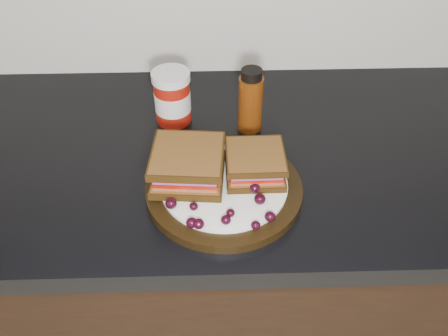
% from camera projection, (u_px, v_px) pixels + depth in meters
% --- Properties ---
extents(base_cabinets, '(3.96, 0.58, 0.86)m').
position_uv_depth(base_cabinets, '(144.00, 290.00, 1.30)').
color(base_cabinets, black).
rests_on(base_cabinets, ground_plane).
extents(countertop, '(3.98, 0.60, 0.04)m').
position_uv_depth(countertop, '(120.00, 159.00, 1.00)').
color(countertop, black).
rests_on(countertop, base_cabinets).
extents(plate, '(0.28, 0.28, 0.02)m').
position_uv_depth(plate, '(224.00, 189.00, 0.89)').
color(plate, black).
rests_on(plate, countertop).
extents(sandwich_left, '(0.14, 0.14, 0.06)m').
position_uv_depth(sandwich_left, '(188.00, 165.00, 0.88)').
color(sandwich_left, brown).
rests_on(sandwich_left, plate).
extents(sandwich_right, '(0.10, 0.10, 0.05)m').
position_uv_depth(sandwich_right, '(255.00, 164.00, 0.89)').
color(sandwich_right, brown).
rests_on(sandwich_right, plate).
extents(grape_0, '(0.02, 0.02, 0.02)m').
position_uv_depth(grape_0, '(171.00, 203.00, 0.83)').
color(grape_0, black).
rests_on(grape_0, plate).
extents(grape_1, '(0.02, 0.02, 0.01)m').
position_uv_depth(grape_1, '(194.00, 206.00, 0.83)').
color(grape_1, black).
rests_on(grape_1, plate).
extents(grape_2, '(0.02, 0.02, 0.02)m').
position_uv_depth(grape_2, '(192.00, 223.00, 0.80)').
color(grape_2, black).
rests_on(grape_2, plate).
extents(grape_3, '(0.02, 0.02, 0.02)m').
position_uv_depth(grape_3, '(199.00, 224.00, 0.80)').
color(grape_3, black).
rests_on(grape_3, plate).
extents(grape_4, '(0.02, 0.02, 0.02)m').
position_uv_depth(grape_4, '(226.00, 220.00, 0.81)').
color(grape_4, black).
rests_on(grape_4, plate).
extents(grape_5, '(0.02, 0.02, 0.01)m').
position_uv_depth(grape_5, '(230.00, 213.00, 0.82)').
color(grape_5, black).
rests_on(grape_5, plate).
extents(grape_6, '(0.02, 0.02, 0.01)m').
position_uv_depth(grape_6, '(256.00, 225.00, 0.80)').
color(grape_6, black).
rests_on(grape_6, plate).
extents(grape_7, '(0.02, 0.02, 0.02)m').
position_uv_depth(grape_7, '(270.00, 216.00, 0.81)').
color(grape_7, black).
rests_on(grape_7, plate).
extents(grape_8, '(0.02, 0.02, 0.02)m').
position_uv_depth(grape_8, '(260.00, 199.00, 0.84)').
color(grape_8, black).
rests_on(grape_8, plate).
extents(grape_9, '(0.02, 0.02, 0.02)m').
position_uv_depth(grape_9, '(255.00, 188.00, 0.86)').
color(grape_9, black).
rests_on(grape_9, plate).
extents(grape_10, '(0.02, 0.02, 0.02)m').
position_uv_depth(grape_10, '(276.00, 180.00, 0.87)').
color(grape_10, black).
rests_on(grape_10, plate).
extents(grape_11, '(0.02, 0.02, 0.02)m').
position_uv_depth(grape_11, '(261.00, 175.00, 0.89)').
color(grape_11, black).
rests_on(grape_11, plate).
extents(grape_12, '(0.02, 0.02, 0.02)m').
position_uv_depth(grape_12, '(264.00, 164.00, 0.91)').
color(grape_12, black).
rests_on(grape_12, plate).
extents(grape_13, '(0.02, 0.02, 0.01)m').
position_uv_depth(grape_13, '(190.00, 161.00, 0.92)').
color(grape_13, black).
rests_on(grape_13, plate).
extents(grape_14, '(0.02, 0.02, 0.01)m').
position_uv_depth(grape_14, '(186.00, 164.00, 0.91)').
color(grape_14, black).
rests_on(grape_14, plate).
extents(grape_15, '(0.02, 0.02, 0.02)m').
position_uv_depth(grape_15, '(189.00, 178.00, 0.88)').
color(grape_15, black).
rests_on(grape_15, plate).
extents(grape_16, '(0.02, 0.02, 0.02)m').
position_uv_depth(grape_16, '(168.00, 185.00, 0.87)').
color(grape_16, black).
rests_on(grape_16, plate).
extents(grape_17, '(0.02, 0.02, 0.02)m').
position_uv_depth(grape_17, '(192.00, 161.00, 0.91)').
color(grape_17, black).
rests_on(grape_17, plate).
extents(grape_18, '(0.02, 0.02, 0.02)m').
position_uv_depth(grape_18, '(179.00, 172.00, 0.89)').
color(grape_18, black).
rests_on(grape_18, plate).
extents(grape_19, '(0.02, 0.02, 0.02)m').
position_uv_depth(grape_19, '(181.00, 178.00, 0.88)').
color(grape_19, black).
rests_on(grape_19, plate).
extents(condiment_jar, '(0.10, 0.10, 0.11)m').
position_uv_depth(condiment_jar, '(172.00, 97.00, 1.02)').
color(condiment_jar, maroon).
rests_on(condiment_jar, countertop).
extents(oil_bottle, '(0.06, 0.06, 0.14)m').
position_uv_depth(oil_bottle, '(251.00, 100.00, 1.00)').
color(oil_bottle, '#552408').
rests_on(oil_bottle, countertop).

